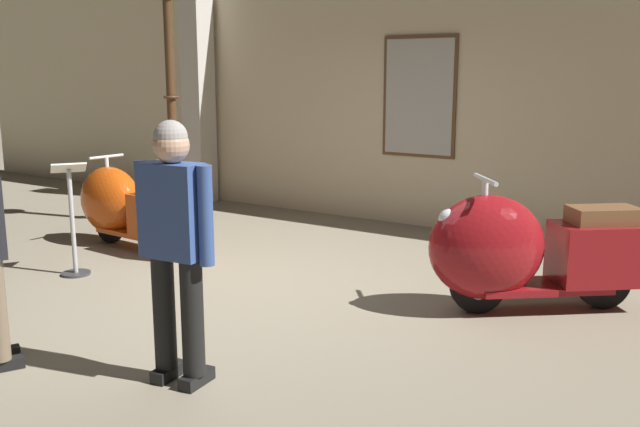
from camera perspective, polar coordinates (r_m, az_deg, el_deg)
name	(u,v)px	position (r m, az deg, el deg)	size (l,w,h in m)	color
ground_plane	(260,290)	(6.47, -4.87, -6.24)	(60.00, 60.00, 0.00)	gray
showroom_back_wall	(414,97)	(9.11, 7.65, 9.41)	(18.00, 0.63, 3.30)	beige
scooter_0	(126,206)	(8.22, -15.52, 0.58)	(1.71, 0.59, 1.03)	black
scooter_1	(522,251)	(6.00, 16.09, -2.93)	(1.77, 1.58, 1.13)	black
lamppost	(170,73)	(9.09, -12.11, 11.14)	(0.34, 0.34, 3.17)	#472D19
visitor_1	(175,235)	(4.41, -11.73, -1.75)	(0.57, 0.30, 1.68)	black
info_stanchion	(73,228)	(7.22, -19.47, -1.15)	(0.36, 0.39, 1.12)	#333338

